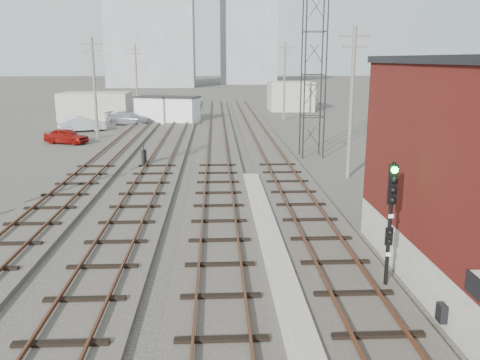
{
  "coord_description": "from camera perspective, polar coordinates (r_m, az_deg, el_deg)",
  "views": [
    {
      "loc": [
        -1.59,
        -2.1,
        7.12
      ],
      "look_at": [
        -0.61,
        18.45,
        2.2
      ],
      "focal_mm": 38.0,
      "sensor_mm": 36.0,
      "label": 1
    }
  ],
  "objects": [
    {
      "name": "ground",
      "position": [
        62.53,
        -1.28,
        6.91
      ],
      "size": [
        320.0,
        320.0,
        0.0
      ],
      "primitive_type": "plane",
      "color": "#282621",
      "rests_on": "ground"
    },
    {
      "name": "track_right",
      "position": [
        41.89,
        2.9,
        3.79
      ],
      "size": [
        3.2,
        90.0,
        0.39
      ],
      "color": "#332D28",
      "rests_on": "ground"
    },
    {
      "name": "track_mid_right",
      "position": [
        41.69,
        -2.59,
        3.75
      ],
      "size": [
        3.2,
        90.0,
        0.39
      ],
      "color": "#332D28",
      "rests_on": "ground"
    },
    {
      "name": "track_mid_left",
      "position": [
        41.88,
        -8.08,
        3.67
      ],
      "size": [
        3.2,
        90.0,
        0.39
      ],
      "color": "#332D28",
      "rests_on": "ground"
    },
    {
      "name": "track_left",
      "position": [
        42.44,
        -13.47,
        3.56
      ],
      "size": [
        3.2,
        90.0,
        0.39
      ],
      "color": "#332D28",
      "rests_on": "ground"
    },
    {
      "name": "platform_curb",
      "position": [
        17.68,
        4.34,
        -9.88
      ],
      "size": [
        0.9,
        28.0,
        0.26
      ],
      "primitive_type": "cube",
      "color": "gray",
      "rests_on": "ground"
    },
    {
      "name": "lattice_tower",
      "position": [
        37.77,
        8.32,
        13.89
      ],
      "size": [
        1.6,
        1.6,
        15.0
      ],
      "color": "black",
      "rests_on": "ground"
    },
    {
      "name": "utility_pole_left_b",
      "position": [
        48.4,
        -16.03,
        10.19
      ],
      "size": [
        1.8,
        0.24,
        9.0
      ],
      "color": "#595147",
      "rests_on": "ground"
    },
    {
      "name": "utility_pole_left_c",
      "position": [
        72.96,
        -11.57,
        11.36
      ],
      "size": [
        1.8,
        0.24,
        9.0
      ],
      "color": "#595147",
      "rests_on": "ground"
    },
    {
      "name": "utility_pole_right_a",
      "position": [
        31.26,
        12.42,
        8.88
      ],
      "size": [
        1.8,
        0.24,
        9.0
      ],
      "color": "#595147",
      "rests_on": "ground"
    },
    {
      "name": "utility_pole_right_b",
      "position": [
        60.69,
        5.02,
        11.21
      ],
      "size": [
        1.8,
        0.24,
        9.0
      ],
      "color": "#595147",
      "rests_on": "ground"
    },
    {
      "name": "apartment_left",
      "position": [
        138.3,
        -9.97,
        16.52
      ],
      "size": [
        22.0,
        14.0,
        30.0
      ],
      "primitive_type": "cube",
      "color": "gray",
      "rests_on": "ground"
    },
    {
      "name": "apartment_right",
      "position": [
        152.52,
        0.9,
        15.66
      ],
      "size": [
        16.0,
        12.0,
        26.0
      ],
      "primitive_type": "cube",
      "color": "gray",
      "rests_on": "ground"
    },
    {
      "name": "shed_left",
      "position": [
        63.99,
        -15.91,
        7.99
      ],
      "size": [
        8.0,
        5.0,
        3.2
      ],
      "primitive_type": "cube",
      "color": "gray",
      "rests_on": "ground"
    },
    {
      "name": "shed_right",
      "position": [
        73.05,
        5.67,
        9.37
      ],
      "size": [
        6.0,
        6.0,
        4.0
      ],
      "primitive_type": "cube",
      "color": "gray",
      "rests_on": "ground"
    },
    {
      "name": "signal_mast",
      "position": [
        16.16,
        16.54,
        -4.0
      ],
      "size": [
        0.4,
        0.41,
        4.12
      ],
      "color": "gray",
      "rests_on": "ground"
    },
    {
      "name": "switch_stand",
      "position": [
        34.75,
        -10.73,
        2.5
      ],
      "size": [
        0.33,
        0.33,
        1.4
      ],
      "rotation": [
        0.0,
        0.0,
        -0.01
      ],
      "color": "black",
      "rests_on": "ground"
    },
    {
      "name": "site_trailer",
      "position": [
        58.8,
        -8.13,
        7.84
      ],
      "size": [
        7.72,
        5.05,
        3.0
      ],
      "rotation": [
        0.0,
        0.0,
        -0.3
      ],
      "color": "silver",
      "rests_on": "ground"
    },
    {
      "name": "car_red",
      "position": [
        46.21,
        -18.92,
        4.69
      ],
      "size": [
        4.17,
        2.8,
        1.32
      ],
      "primitive_type": "imported",
      "rotation": [
        0.0,
        0.0,
        1.22
      ],
      "color": "maroon",
      "rests_on": "ground"
    },
    {
      "name": "car_silver",
      "position": [
        53.56,
        -17.34,
        6.01
      ],
      "size": [
        4.82,
        3.29,
        1.51
      ],
      "primitive_type": "imported",
      "rotation": [
        0.0,
        0.0,
        1.98
      ],
      "color": "#AFB1B7",
      "rests_on": "ground"
    },
    {
      "name": "car_grey",
      "position": [
        57.72,
        -12.37,
        6.78
      ],
      "size": [
        5.35,
        3.05,
        1.46
      ],
      "primitive_type": "imported",
      "rotation": [
        0.0,
        0.0,
        1.36
      ],
      "color": "gray",
      "rests_on": "ground"
    }
  ]
}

